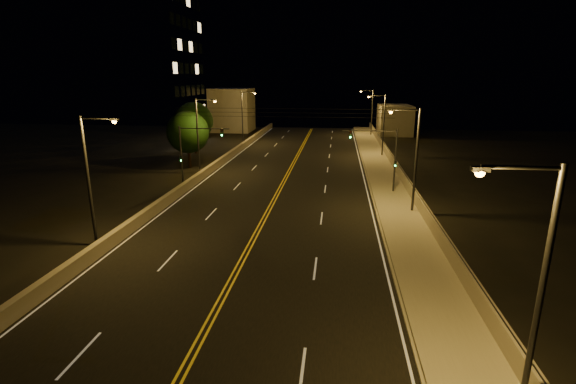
# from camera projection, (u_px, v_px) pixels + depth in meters

# --- Properties ---
(road) EXTENTS (18.00, 120.00, 0.02)m
(road) POSITION_uv_depth(u_px,v_px,m) (267.00, 214.00, 34.01)
(road) COLOR black
(road) RESTS_ON ground
(sidewalk) EXTENTS (3.60, 120.00, 0.30)m
(sidewalk) POSITION_uv_depth(u_px,v_px,m) (402.00, 218.00, 32.74)
(sidewalk) COLOR gray
(sidewalk) RESTS_ON ground
(curb) EXTENTS (0.14, 120.00, 0.15)m
(curb) POSITION_uv_depth(u_px,v_px,m) (378.00, 218.00, 32.97)
(curb) COLOR gray
(curb) RESTS_ON ground
(parapet_wall) EXTENTS (0.30, 120.00, 1.00)m
(parapet_wall) POSITION_uv_depth(u_px,v_px,m) (424.00, 210.00, 32.38)
(parapet_wall) COLOR gray
(parapet_wall) RESTS_ON sidewalk
(jersey_barrier) EXTENTS (0.45, 120.00, 0.91)m
(jersey_barrier) POSITION_uv_depth(u_px,v_px,m) (160.00, 205.00, 34.92)
(jersey_barrier) COLOR gray
(jersey_barrier) RESTS_ON ground
(distant_building_right) EXTENTS (6.00, 10.00, 5.53)m
(distant_building_right) POSITION_uv_depth(u_px,v_px,m) (394.00, 120.00, 81.20)
(distant_building_right) COLOR gray
(distant_building_right) RESTS_ON ground
(distant_building_left) EXTENTS (8.00, 8.00, 8.56)m
(distant_building_left) POSITION_uv_depth(u_px,v_px,m) (232.00, 110.00, 85.15)
(distant_building_left) COLOR gray
(distant_building_left) RESTS_ON ground
(parapet_rail) EXTENTS (0.06, 120.00, 0.06)m
(parapet_rail) POSITION_uv_depth(u_px,v_px,m) (425.00, 204.00, 32.24)
(parapet_rail) COLOR black
(parapet_rail) RESTS_ON parapet_wall
(lane_markings) EXTENTS (17.32, 116.00, 0.00)m
(lane_markings) POSITION_uv_depth(u_px,v_px,m) (266.00, 214.00, 33.94)
(lane_markings) COLOR silver
(lane_markings) RESTS_ON road
(streetlight_0) EXTENTS (2.55, 0.28, 8.53)m
(streetlight_0) POSITION_uv_depth(u_px,v_px,m) (533.00, 280.00, 12.47)
(streetlight_0) COLOR #2D2D33
(streetlight_0) RESTS_ON ground
(streetlight_1) EXTENTS (2.55, 0.28, 8.53)m
(streetlight_1) POSITION_uv_depth(u_px,v_px,m) (413.00, 154.00, 32.85)
(streetlight_1) COLOR #2D2D33
(streetlight_1) RESTS_ON ground
(streetlight_2) EXTENTS (2.55, 0.28, 8.53)m
(streetlight_2) POSITION_uv_depth(u_px,v_px,m) (382.00, 121.00, 56.94)
(streetlight_2) COLOR #2D2D33
(streetlight_2) RESTS_ON ground
(streetlight_3) EXTENTS (2.55, 0.28, 8.53)m
(streetlight_3) POSITION_uv_depth(u_px,v_px,m) (371.00, 109.00, 77.25)
(streetlight_3) COLOR #2D2D33
(streetlight_3) RESTS_ON ground
(streetlight_4) EXTENTS (2.55, 0.28, 8.53)m
(streetlight_4) POSITION_uv_depth(u_px,v_px,m) (92.00, 172.00, 26.47)
(streetlight_4) COLOR #2D2D33
(streetlight_4) RESTS_ON ground
(streetlight_5) EXTENTS (2.55, 0.28, 8.53)m
(streetlight_5) POSITION_uv_depth(u_px,v_px,m) (200.00, 131.00, 47.04)
(streetlight_5) COLOR #2D2D33
(streetlight_5) RESTS_ON ground
(streetlight_6) EXTENTS (2.55, 0.28, 8.53)m
(streetlight_6) POSITION_uv_depth(u_px,v_px,m) (244.00, 114.00, 68.73)
(streetlight_6) COLOR #2D2D33
(streetlight_6) RESTS_ON ground
(traffic_signal_right) EXTENTS (5.11, 0.31, 6.19)m
(traffic_signal_right) POSITION_uv_depth(u_px,v_px,m) (385.00, 154.00, 38.93)
(traffic_signal_right) COLOR #2D2D33
(traffic_signal_right) RESTS_ON ground
(traffic_signal_left) EXTENTS (5.11, 0.31, 6.19)m
(traffic_signal_left) POSITION_uv_depth(u_px,v_px,m) (191.00, 150.00, 41.07)
(traffic_signal_left) COLOR #2D2D33
(traffic_signal_left) RESTS_ON ground
(overhead_wires) EXTENTS (22.00, 0.03, 0.83)m
(overhead_wires) POSITION_uv_depth(u_px,v_px,m) (282.00, 113.00, 41.12)
(overhead_wires) COLOR black
(building_tower) EXTENTS (24.00, 15.00, 28.66)m
(building_tower) POSITION_uv_depth(u_px,v_px,m) (117.00, 58.00, 66.78)
(building_tower) COLOR gray
(building_tower) RESTS_ON ground
(tree_0) EXTENTS (5.09, 5.09, 6.90)m
(tree_0) POSITION_uv_depth(u_px,v_px,m) (188.00, 132.00, 50.46)
(tree_0) COLOR black
(tree_0) RESTS_ON ground
(tree_1) EXTENTS (5.46, 5.46, 7.39)m
(tree_1) POSITION_uv_depth(u_px,v_px,m) (194.00, 121.00, 59.78)
(tree_1) COLOR black
(tree_1) RESTS_ON ground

